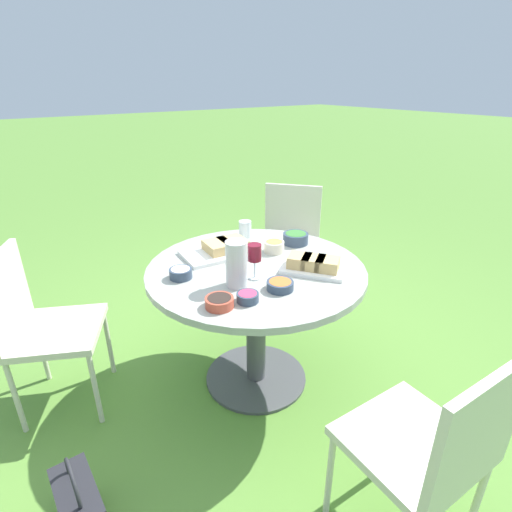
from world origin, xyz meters
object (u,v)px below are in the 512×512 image
Objects in this scene: dining_table at (256,290)px; water_pitcher at (237,264)px; wine_glass at (255,254)px; handbag at (80,509)px; chair_near_right at (435,443)px; chair_far_back at (290,234)px; chair_near_left at (38,320)px.

dining_table is 0.34m from water_pitcher.
wine_glass is (-0.10, 0.08, 0.27)m from dining_table.
dining_table is 1.20m from handbag.
wine_glass is 0.49× the size of handbag.
dining_table is 1.28× the size of chair_near_right.
handbag is at bearing 118.05° from chair_far_back.
dining_table is at bearing 129.85° from chair_far_back.
chair_near_right is 4.96× the size of wine_glass.
dining_table reaches higher than handbag.
chair_far_back is (0.19, -1.81, 0.00)m from chair_near_left.
handbag is (-0.22, 0.98, -0.74)m from wine_glass.
chair_far_back is at bearing -48.90° from wine_glass.
water_pitcher is at bearing -127.20° from chair_near_left.
chair_near_right is 1.04m from water_pitcher.
chair_near_right is 1.05m from wine_glass.
water_pitcher reaches higher than chair_far_back.
chair_near_left is at bearing 52.80° from water_pitcher.
chair_near_left is 1.00× the size of chair_near_right.
wine_glass is at bearing -123.32° from chair_near_left.
water_pitcher is at bearing 7.82° from chair_near_right.
wine_glass reaches higher than chair_far_back.
dining_table is 6.37× the size of wine_glass.
dining_table is 0.30m from wine_glass.
dining_table is 1.28× the size of chair_far_back.
chair_near_right is (-1.59, -0.94, 0.00)m from chair_near_left.
wine_glass reaches higher than chair_near_right.
chair_near_left is 3.99× the size of water_pitcher.
chair_far_back is 3.99× the size of water_pitcher.
water_pitcher is 1.15m from handbag.
chair_near_left is 1.14m from wine_glass.
chair_near_right is at bearing -178.51° from wine_glass.
chair_far_back is at bearing -51.78° from water_pitcher.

